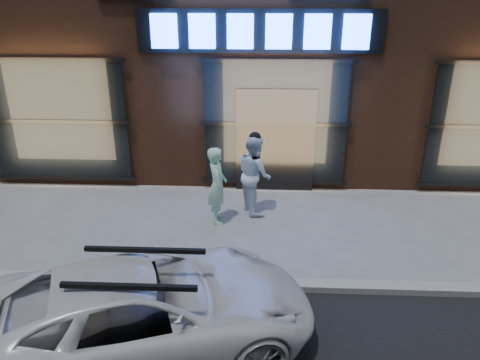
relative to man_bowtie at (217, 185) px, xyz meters
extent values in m
plane|color=slate|center=(1.19, -2.26, -0.80)|extent=(90.00, 90.00, 0.00)
cube|color=gray|center=(1.19, -2.26, -0.74)|extent=(60.00, 0.25, 0.12)
cube|color=black|center=(0.79, 1.69, 2.80)|extent=(5.20, 0.06, 0.90)
cube|color=black|center=(1.19, 1.66, 0.40)|extent=(1.80, 0.10, 2.40)
cube|color=#FFBF72|center=(-3.81, 1.72, 0.80)|extent=(3.00, 0.04, 2.60)
cube|color=black|center=(-3.81, 1.68, 0.80)|extent=(3.20, 0.06, 2.80)
cube|color=#FFBF72|center=(1.19, 1.72, 0.80)|extent=(3.00, 0.04, 2.60)
cube|color=black|center=(1.19, 1.68, 0.80)|extent=(3.20, 0.06, 2.80)
cube|color=#2659FF|center=(-1.21, 1.62, 2.80)|extent=(0.55, 0.12, 0.70)
cube|color=#2659FF|center=(-0.41, 1.62, 2.80)|extent=(0.55, 0.12, 0.70)
cube|color=#2659FF|center=(0.39, 1.62, 2.80)|extent=(0.55, 0.12, 0.70)
cube|color=#2659FF|center=(1.19, 1.62, 2.80)|extent=(0.55, 0.12, 0.70)
cube|color=#2659FF|center=(1.99, 1.62, 2.80)|extent=(0.55, 0.12, 0.70)
cube|color=#2659FF|center=(2.79, 1.62, 2.80)|extent=(0.55, 0.12, 0.70)
imported|color=#BAF4D0|center=(0.00, 0.00, 0.00)|extent=(0.46, 0.63, 1.60)
imported|color=white|center=(0.74, 0.52, 0.05)|extent=(0.90, 1.00, 1.69)
imported|color=silver|center=(-0.64, -3.72, -0.17)|extent=(4.96, 3.49, 1.26)
camera|label=1|loc=(0.85, -8.53, 3.73)|focal=35.00mm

